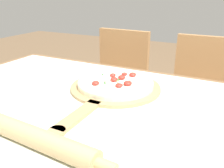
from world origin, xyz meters
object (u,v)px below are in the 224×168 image
chair_left (117,84)px  chair_right (200,99)px  rolling_pin (31,136)px  pizza (116,83)px  pizza_peel (113,89)px

chair_left → chair_right: size_ratio=1.00×
rolling_pin → chair_right: (0.29, 1.08, -0.29)m
pizza → rolling_pin: size_ratio=0.62×
pizza_peel → chair_left: size_ratio=0.63×
pizza → rolling_pin: bearing=-93.1°
rolling_pin → chair_left: (-0.28, 1.08, -0.29)m
chair_right → pizza_peel: bearing=-111.2°
pizza_peel → rolling_pin: (-0.02, -0.40, 0.02)m
pizza_peel → pizza: bearing=89.3°
pizza_peel → chair_right: size_ratio=0.63×
pizza_peel → chair_left: (-0.30, 0.67, -0.27)m
pizza_peel → pizza: pizza is taller
chair_right → rolling_pin: bearing=-104.7°
chair_left → chair_right: bearing=3.0°
pizza → rolling_pin: rolling_pin is taller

